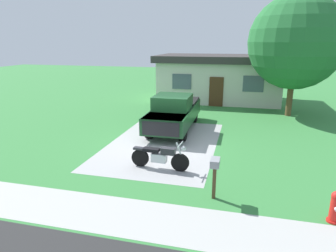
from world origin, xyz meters
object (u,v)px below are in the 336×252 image
object	(u,v)px
motorcycle	(160,157)
shade_tree	(296,42)
fire_hydrant	(335,207)
mailbox	(215,168)
pickup_truck	(174,111)
neighbor_house	(220,77)

from	to	relation	value
motorcycle	shade_tree	bearing A→B (deg)	60.39
motorcycle	fire_hydrant	xyz separation A→B (m)	(5.29, -2.17, -0.05)
mailbox	shade_tree	size ratio (longest dim) A/B	0.17
motorcycle	mailbox	xyz separation A→B (m)	(2.14, -1.70, 0.51)
motorcycle	pickup_truck	distance (m)	5.29
fire_hydrant	shade_tree	xyz separation A→B (m)	(0.34, 12.08, 4.05)
neighbor_house	shade_tree	bearing A→B (deg)	-41.93
neighbor_house	fire_hydrant	bearing A→B (deg)	-74.99
mailbox	motorcycle	bearing A→B (deg)	141.59
pickup_truck	shade_tree	world-z (taller)	shade_tree
mailbox	neighbor_house	world-z (taller)	neighbor_house
motorcycle	pickup_truck	world-z (taller)	pickup_truck
shade_tree	neighbor_house	world-z (taller)	shade_tree
fire_hydrant	mailbox	xyz separation A→B (m)	(-3.15, 0.48, 0.55)
pickup_truck	shade_tree	size ratio (longest dim) A/B	0.78
shade_tree	fire_hydrant	bearing A→B (deg)	-91.62
shade_tree	neighbor_house	bearing A→B (deg)	138.07
shade_tree	mailbox	bearing A→B (deg)	-106.74
motorcycle	fire_hydrant	distance (m)	5.72
pickup_truck	neighbor_house	bearing A→B (deg)	79.91
fire_hydrant	mailbox	distance (m)	3.23
motorcycle	neighbor_house	size ratio (longest dim) A/B	0.23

